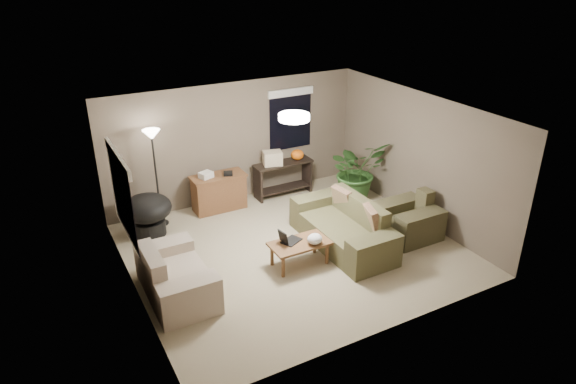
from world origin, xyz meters
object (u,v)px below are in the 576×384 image
armchair (409,221)px  floor_lamp (153,146)px  main_sofa (344,230)px  cat_scratching_post (408,214)px  desk (219,192)px  houseplant (356,177)px  loveseat (175,278)px  console_table (283,176)px  papasan_chair (148,212)px  coffee_table (300,246)px

armchair → floor_lamp: size_ratio=0.52×
main_sofa → armchair: (1.24, -0.29, 0.00)m
floor_lamp → cat_scratching_post: bearing=-29.0°
armchair → desk: size_ratio=0.91×
desk → cat_scratching_post: desk is taller
main_sofa → houseplant: (1.29, 1.47, 0.22)m
armchair → loveseat: bearing=176.6°
console_table → floor_lamp: bearing=-179.0°
loveseat → armchair: (4.38, -0.26, 0.00)m
papasan_chair → coffee_table: bearing=-48.6°
armchair → floor_lamp: 4.90m
floor_lamp → loveseat: bearing=-100.8°
armchair → coffee_table: size_ratio=1.00×
console_table → papasan_chair: bearing=-173.1°
console_table → papasan_chair: papasan_chair is taller
main_sofa → houseplant: 1.96m
papasan_chair → floor_lamp: 1.22m
main_sofa → cat_scratching_post: bearing=1.2°
papasan_chair → houseplant: houseplant is taller
main_sofa → papasan_chair: 3.62m
coffee_table → houseplant: size_ratio=0.76×
main_sofa → houseplant: houseplant is taller
desk → main_sofa: bearing=-58.9°
papasan_chair → cat_scratching_post: 4.93m
cat_scratching_post → desk: bearing=141.3°
papasan_chair → houseplant: size_ratio=0.77×
coffee_table → cat_scratching_post: cat_scratching_post is taller
coffee_table → console_table: bearing=67.6°
floor_lamp → console_table: bearing=1.0°
loveseat → papasan_chair: loveseat is taller
coffee_table → desk: 2.63m
desk → houseplant: houseplant is taller
console_table → papasan_chair: size_ratio=1.29×
console_table → desk: bearing=179.9°
console_table → cat_scratching_post: 2.80m
console_table → houseplant: 1.57m
coffee_table → papasan_chair: (-1.96, 2.23, 0.11)m
houseplant → armchair: bearing=-91.7°
floor_lamp → houseplant: (3.97, -0.88, -1.09)m
papasan_chair → houseplant: (4.28, -0.57, 0.05)m
desk → console_table: size_ratio=0.85×
floor_lamp → papasan_chair: bearing=-134.3°
loveseat → armchair: size_ratio=1.60×
houseplant → cat_scratching_post: size_ratio=2.63×
loveseat → houseplant: houseplant is taller
armchair → desk: (-2.68, 2.69, 0.08)m
desk → floor_lamp: 1.74m
coffee_table → floor_lamp: floor_lamp is taller
floor_lamp → coffee_table: bearing=-57.0°
armchair → console_table: armchair is taller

